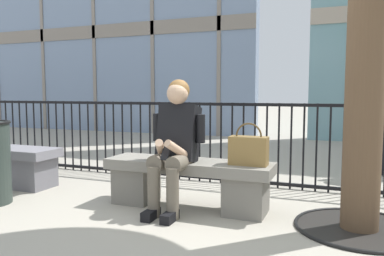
{
  "coord_description": "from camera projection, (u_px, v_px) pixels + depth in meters",
  "views": [
    {
      "loc": [
        1.33,
        -3.29,
        1.09
      ],
      "look_at": [
        0.0,
        0.1,
        0.75
      ],
      "focal_mm": 35.65,
      "sensor_mm": 36.0,
      "label": 1
    }
  ],
  "objects": [
    {
      "name": "plaza_railing",
      "position": [
        221.0,
        143.0,
        4.57
      ],
      "size": [
        9.86,
        0.04,
        0.97
      ],
      "color": "black",
      "rests_on": "ground"
    },
    {
      "name": "handbag_on_bench",
      "position": [
        249.0,
        150.0,
        3.36
      ],
      "size": [
        0.34,
        0.15,
        0.38
      ],
      "color": "olive",
      "rests_on": "stone_bench"
    },
    {
      "name": "ground_plane",
      "position": [
        188.0,
        207.0,
        3.64
      ],
      "size": [
        60.0,
        60.0,
        0.0
      ],
      "primitive_type": "plane",
      "color": "#A8A091"
    },
    {
      "name": "stone_bench",
      "position": [
        188.0,
        179.0,
        3.61
      ],
      "size": [
        1.6,
        0.44,
        0.45
      ],
      "color": "gray",
      "rests_on": "ground"
    },
    {
      "name": "seated_person_with_phone",
      "position": [
        175.0,
        141.0,
        3.49
      ],
      "size": [
        0.52,
        0.66,
        1.21
      ],
      "color": "#6B6051",
      "rests_on": "ground"
    }
  ]
}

